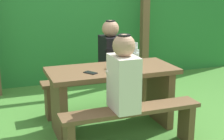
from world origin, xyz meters
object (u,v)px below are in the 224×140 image
bench_far (97,88)px  person_black_coat (111,51)px  bench_near (132,120)px  bottle_center (136,56)px  person_white_shirt (123,76)px  bottle_right (125,58)px  drinking_glass (112,64)px  cell_phone (90,73)px  bottle_left (136,59)px  picnic_table (112,88)px

bench_far → person_black_coat: 0.49m
bench_near → bottle_center: bearing=62.8°
person_white_shirt → bottle_right: bearing=66.2°
drinking_glass → bench_near: bearing=-90.4°
person_white_shirt → bottle_right: (0.27, 0.60, 0.02)m
cell_phone → person_black_coat: bearing=23.0°
bench_far → drinking_glass: 0.70m
bench_near → drinking_glass: 0.70m
bottle_left → cell_phone: 0.57m
drinking_glass → cell_phone: bearing=-159.0°
bottle_left → bottle_center: size_ratio=0.88×
bench_near → person_black_coat: size_ratio=1.95×
person_black_coat → bench_far: bearing=179.0°
person_white_shirt → drinking_glass: (0.09, 0.54, -0.03)m
person_white_shirt → bottle_left: bearing=55.1°
person_black_coat → drinking_glass: (-0.18, -0.55, -0.03)m
picnic_table → person_black_coat: (0.18, 0.55, 0.29)m
bench_far → person_white_shirt: size_ratio=1.95×
bench_near → person_black_coat: (0.18, 1.10, 0.46)m
bench_far → drinking_glass: size_ratio=15.67×
picnic_table → person_black_coat: person_black_coat is taller
bottle_left → bottle_center: bearing=66.5°
cell_phone → person_white_shirt: bearing=-98.5°
picnic_table → bench_near: (0.00, -0.55, -0.16)m
person_black_coat → cell_phone: bearing=-124.9°
bottle_left → bottle_right: 0.13m
bench_far → bottle_center: 0.75m
bench_near → bottle_left: 0.77m
drinking_glass → bottle_center: 0.33m
person_white_shirt → bottle_center: size_ratio=2.88×
drinking_glass → bottle_right: (0.18, 0.06, 0.05)m
bench_far → bottle_left: 0.79m
bench_far → person_white_shirt: person_white_shirt is taller
bottle_center → person_black_coat: bearing=106.1°
person_black_coat → drinking_glass: person_black_coat is taller
bench_far → bottle_right: size_ratio=6.19×
person_black_coat → bottle_right: bearing=-90.4°
bottle_center → cell_phone: size_ratio=1.79×
picnic_table → drinking_glass: (0.00, -0.00, 0.27)m
bench_near → bottle_center: 0.85m
cell_phone → drinking_glass: bearing=-11.0°
bottle_left → bottle_right: (-0.10, 0.08, 0.00)m
drinking_glass → bottle_right: 0.19m
person_black_coat → bottle_left: person_black_coat is taller
person_white_shirt → drinking_glass: size_ratio=8.05×
person_white_shirt → bottle_right: person_white_shirt is taller
picnic_table → cell_phone: size_ratio=10.00×
drinking_glass → bottle_left: bearing=-2.8°
bench_near → bottle_center: size_ratio=5.60×
bottle_right → person_white_shirt: bearing=-113.8°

